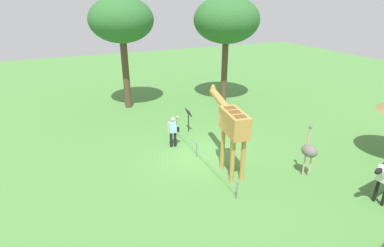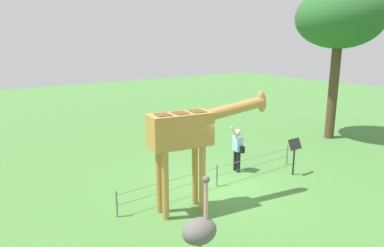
% 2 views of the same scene
% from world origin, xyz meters
% --- Properties ---
extents(ground_plane, '(60.00, 60.00, 0.00)m').
position_xyz_m(ground_plane, '(0.00, 0.00, 0.00)').
color(ground_plane, '#4C843D').
extents(giraffe, '(3.71, 1.05, 3.23)m').
position_xyz_m(giraffe, '(-1.62, -0.62, 2.20)').
color(giraffe, '#BC8942').
rests_on(giraffe, ground_plane).
extents(visitor, '(0.60, 0.59, 1.77)m').
position_xyz_m(visitor, '(1.46, 0.77, 0.90)').
color(visitor, black).
rests_on(visitor, ground_plane).
extents(ostrich, '(0.70, 0.56, 2.25)m').
position_xyz_m(ostrich, '(-3.35, -3.32, 1.18)').
color(ostrich, '#CC9E93').
rests_on(ostrich, ground_plane).
extents(tree_east, '(4.36, 4.36, 7.09)m').
position_xyz_m(tree_east, '(6.88, -5.19, 5.51)').
color(tree_east, brown).
rests_on(tree_east, ground_plane).
extents(tree_northeast, '(3.98, 3.98, 7.06)m').
position_xyz_m(tree_northeast, '(8.24, 1.45, 5.60)').
color(tree_northeast, brown).
rests_on(tree_northeast, ground_plane).
extents(info_sign, '(0.56, 0.21, 1.32)m').
position_xyz_m(info_sign, '(2.83, -0.66, 0.95)').
color(info_sign, black).
rests_on(info_sign, ground_plane).
extents(wire_fence, '(7.05, 0.05, 0.75)m').
position_xyz_m(wire_fence, '(0.00, 0.16, 0.40)').
color(wire_fence, slate).
rests_on(wire_fence, ground_plane).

